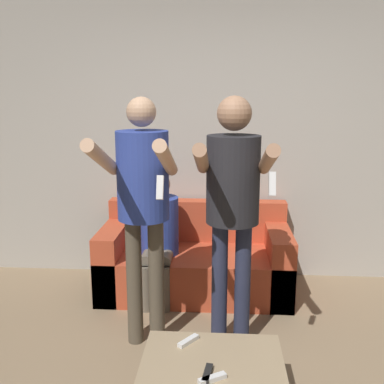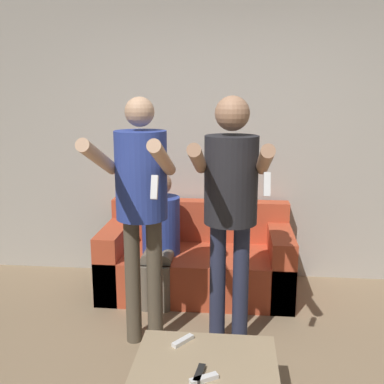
{
  "view_description": "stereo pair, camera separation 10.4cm",
  "coord_description": "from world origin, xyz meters",
  "px_view_note": "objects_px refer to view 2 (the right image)",
  "views": [
    {
      "loc": [
        -0.02,
        -2.16,
        1.76
      ],
      "look_at": [
        -0.24,
        1.18,
        1.02
      ],
      "focal_mm": 42.0,
      "sensor_mm": 36.0,
      "label": 1
    },
    {
      "loc": [
        0.08,
        -2.15,
        1.76
      ],
      "look_at": [
        -0.24,
        1.18,
        1.02
      ],
      "focal_mm": 42.0,
      "sensor_mm": 36.0,
      "label": 2
    }
  ],
  "objects_px": {
    "coffee_table": "(205,368)",
    "couch": "(197,262)",
    "person_standing_left": "(141,193)",
    "remote_far": "(183,341)",
    "remote_mid": "(199,374)",
    "person_seated": "(160,231)",
    "person_standing_right": "(231,194)",
    "remote_near": "(204,379)"
  },
  "relations": [
    {
      "from": "person_standing_right",
      "to": "remote_near",
      "type": "xyz_separation_m",
      "value": [
        -0.11,
        -0.91,
        -0.74
      ]
    },
    {
      "from": "person_standing_right",
      "to": "remote_mid",
      "type": "distance_m",
      "value": 1.15
    },
    {
      "from": "coffee_table",
      "to": "couch",
      "type": "bearing_deg",
      "value": 96.48
    },
    {
      "from": "person_standing_left",
      "to": "remote_far",
      "type": "xyz_separation_m",
      "value": [
        0.35,
        -0.57,
        -0.74
      ]
    },
    {
      "from": "person_standing_right",
      "to": "remote_mid",
      "type": "bearing_deg",
      "value": -98.71
    },
    {
      "from": "coffee_table",
      "to": "remote_near",
      "type": "relative_size",
      "value": 5.2
    },
    {
      "from": "remote_near",
      "to": "remote_far",
      "type": "xyz_separation_m",
      "value": [
        -0.14,
        0.34,
        0.0
      ]
    },
    {
      "from": "remote_mid",
      "to": "remote_far",
      "type": "height_order",
      "value": "same"
    },
    {
      "from": "person_seated",
      "to": "remote_far",
      "type": "distance_m",
      "value": 1.4
    },
    {
      "from": "couch",
      "to": "person_standing_left",
      "type": "xyz_separation_m",
      "value": [
        -0.3,
        -0.92,
        0.84
      ]
    },
    {
      "from": "person_seated",
      "to": "remote_far",
      "type": "xyz_separation_m",
      "value": [
        0.36,
        -1.34,
        -0.23
      ]
    },
    {
      "from": "person_standing_right",
      "to": "coffee_table",
      "type": "xyz_separation_m",
      "value": [
        -0.11,
        -0.75,
        -0.79
      ]
    },
    {
      "from": "person_standing_right",
      "to": "remote_far",
      "type": "distance_m",
      "value": 0.97
    },
    {
      "from": "remote_mid",
      "to": "remote_near",
      "type": "bearing_deg",
      "value": -55.37
    },
    {
      "from": "person_standing_right",
      "to": "coffee_table",
      "type": "height_order",
      "value": "person_standing_right"
    },
    {
      "from": "person_standing_left",
      "to": "remote_mid",
      "type": "xyz_separation_m",
      "value": [
        0.47,
        -0.87,
        -0.74
      ]
    },
    {
      "from": "person_standing_right",
      "to": "remote_far",
      "type": "xyz_separation_m",
      "value": [
        -0.25,
        -0.57,
        -0.74
      ]
    },
    {
      "from": "person_seated",
      "to": "remote_mid",
      "type": "distance_m",
      "value": 1.72
    },
    {
      "from": "person_standing_right",
      "to": "remote_mid",
      "type": "xyz_separation_m",
      "value": [
        -0.13,
        -0.87,
        -0.74
      ]
    },
    {
      "from": "person_standing_right",
      "to": "couch",
      "type": "bearing_deg",
      "value": 108.11
    },
    {
      "from": "remote_mid",
      "to": "remote_far",
      "type": "bearing_deg",
      "value": 111.63
    },
    {
      "from": "person_standing_left",
      "to": "remote_far",
      "type": "distance_m",
      "value": 1.0
    },
    {
      "from": "couch",
      "to": "coffee_table",
      "type": "relative_size",
      "value": 2.17
    },
    {
      "from": "person_seated",
      "to": "remote_near",
      "type": "relative_size",
      "value": 7.46
    },
    {
      "from": "person_standing_left",
      "to": "remote_mid",
      "type": "relative_size",
      "value": 11.33
    },
    {
      "from": "person_standing_left",
      "to": "person_standing_right",
      "type": "xyz_separation_m",
      "value": [
        0.6,
        0.0,
        0.0
      ]
    },
    {
      "from": "remote_mid",
      "to": "coffee_table",
      "type": "bearing_deg",
      "value": 79.87
    },
    {
      "from": "person_standing_left",
      "to": "coffee_table",
      "type": "distance_m",
      "value": 1.19
    },
    {
      "from": "person_standing_right",
      "to": "remote_far",
      "type": "height_order",
      "value": "person_standing_right"
    },
    {
      "from": "person_seated",
      "to": "person_standing_right",
      "type": "bearing_deg",
      "value": -51.42
    },
    {
      "from": "coffee_table",
      "to": "remote_far",
      "type": "xyz_separation_m",
      "value": [
        -0.14,
        0.17,
        0.05
      ]
    },
    {
      "from": "couch",
      "to": "remote_mid",
      "type": "height_order",
      "value": "couch"
    },
    {
      "from": "person_standing_right",
      "to": "person_seated",
      "type": "bearing_deg",
      "value": 128.58
    },
    {
      "from": "person_standing_right",
      "to": "remote_mid",
      "type": "height_order",
      "value": "person_standing_right"
    },
    {
      "from": "remote_near",
      "to": "remote_mid",
      "type": "distance_m",
      "value": 0.05
    },
    {
      "from": "person_seated",
      "to": "remote_mid",
      "type": "xyz_separation_m",
      "value": [
        0.47,
        -1.64,
        -0.23
      ]
    },
    {
      "from": "couch",
      "to": "person_standing_left",
      "type": "relative_size",
      "value": 0.96
    },
    {
      "from": "person_seated",
      "to": "coffee_table",
      "type": "relative_size",
      "value": 1.43
    },
    {
      "from": "person_standing_left",
      "to": "remote_near",
      "type": "bearing_deg",
      "value": -61.52
    },
    {
      "from": "coffee_table",
      "to": "person_standing_left",
      "type": "bearing_deg",
      "value": 123.35
    },
    {
      "from": "coffee_table",
      "to": "remote_mid",
      "type": "relative_size",
      "value": 5.0
    },
    {
      "from": "person_standing_left",
      "to": "coffee_table",
      "type": "relative_size",
      "value": 2.27
    }
  ]
}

